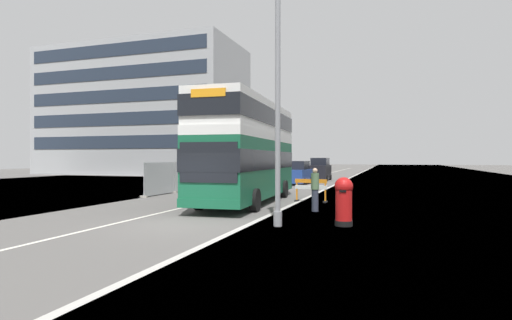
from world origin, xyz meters
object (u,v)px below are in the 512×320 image
(lamppost_foreground, at_px, (278,108))
(pedestrian_at_kerb, at_px, (315,189))
(car_oncoming_near, at_px, (298,173))
(red_pillar_postbox, at_px, (344,199))
(car_receding_mid, at_px, (320,170))
(roadworks_barrier, at_px, (311,187))
(double_decker_bus, at_px, (248,149))

(lamppost_foreground, bearing_deg, pedestrian_at_kerb, 83.17)
(lamppost_foreground, height_order, pedestrian_at_kerb, lamppost_foreground)
(car_oncoming_near, bearing_deg, red_pillar_postbox, -73.32)
(lamppost_foreground, distance_m, red_pillar_postbox, 3.80)
(lamppost_foreground, height_order, red_pillar_postbox, lamppost_foreground)
(lamppost_foreground, distance_m, car_oncoming_near, 22.33)
(red_pillar_postbox, height_order, car_receding_mid, car_receding_mid)
(car_oncoming_near, relative_size, pedestrian_at_kerb, 2.45)
(lamppost_foreground, relative_size, car_oncoming_near, 1.85)
(lamppost_foreground, height_order, roadworks_barrier, lamppost_foreground)
(lamppost_foreground, xyz_separation_m, car_receding_mid, (-3.38, 28.47, -2.89))
(double_decker_bus, distance_m, lamppost_foreground, 7.48)
(pedestrian_at_kerb, bearing_deg, double_decker_bus, 148.49)
(red_pillar_postbox, bearing_deg, double_decker_bus, 133.54)
(double_decker_bus, xyz_separation_m, car_receding_mid, (0.00, 21.92, -1.64))
(lamppost_foreground, distance_m, car_receding_mid, 28.82)
(double_decker_bus, bearing_deg, red_pillar_postbox, -46.46)
(car_oncoming_near, bearing_deg, double_decker_bus, -86.98)
(double_decker_bus, height_order, car_receding_mid, double_decker_bus)
(red_pillar_postbox, bearing_deg, roadworks_barrier, 109.30)
(lamppost_foreground, xyz_separation_m, red_pillar_postbox, (2.09, 0.80, -3.08))
(lamppost_foreground, distance_m, roadworks_barrier, 8.51)
(double_decker_bus, relative_size, red_pillar_postbox, 6.91)
(car_receding_mid, distance_m, pedestrian_at_kerb, 24.60)
(double_decker_bus, height_order, pedestrian_at_kerb, double_decker_bus)
(red_pillar_postbox, distance_m, car_oncoming_near, 21.84)
(double_decker_bus, height_order, red_pillar_postbox, double_decker_bus)
(pedestrian_at_kerb, bearing_deg, red_pillar_postbox, -64.82)
(roadworks_barrier, relative_size, pedestrian_at_kerb, 0.92)
(pedestrian_at_kerb, bearing_deg, car_oncoming_near, 104.94)
(car_oncoming_near, bearing_deg, car_receding_mid, 83.21)
(car_oncoming_near, bearing_deg, pedestrian_at_kerb, -75.06)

